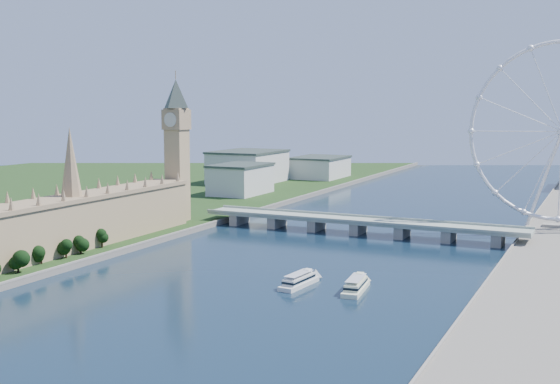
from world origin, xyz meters
The scene contains 6 objects.
parliament_range centered at (-128.00, 170.00, 18.48)m, with size 24.00×200.00×70.00m.
big_ben centered at (-128.00, 278.00, 66.57)m, with size 20.02×20.02×110.00m.
westminster_bridge centered at (0.00, 300.00, 6.63)m, with size 220.00×22.00×9.50m.
city_skyline centered at (39.22, 560.08, 16.96)m, with size 505.00×280.00×32.00m.
tour_boat_near centered at (19.48, 158.25, 0.00)m, with size 7.78×30.43×6.73m, color silver, non-canonical shape.
tour_boat_far centered at (46.94, 160.83, 0.00)m, with size 8.03×31.35×6.94m, color beige, non-canonical shape.
Camera 1 is at (150.24, -137.86, 85.08)m, focal length 45.00 mm.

